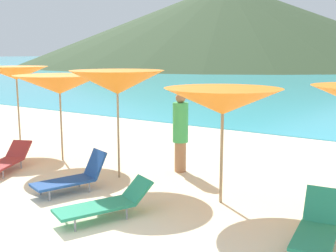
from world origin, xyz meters
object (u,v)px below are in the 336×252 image
umbrella_1 (16,73)px  lounge_chair_2 (8,159)px  lounge_chair_6 (317,227)px  umbrella_3 (117,82)px  beachgoer_2 (180,131)px  lounge_chair_7 (74,176)px  lounge_chair_4 (106,203)px  umbrella_2 (59,84)px  umbrella_4 (223,101)px

umbrella_1 → lounge_chair_2: 3.10m
lounge_chair_6 → umbrella_1: bearing=163.2°
umbrella_3 → lounge_chair_6: 5.05m
umbrella_3 → beachgoer_2: size_ratio=1.29×
lounge_chair_7 → beachgoer_2: size_ratio=0.84×
lounge_chair_4 → beachgoer_2: bearing=122.2°
lounge_chair_7 → umbrella_2: bearing=161.5°
umbrella_3 → umbrella_4: 2.64m
lounge_chair_6 → lounge_chair_7: (-4.72, -0.27, 0.03)m
umbrella_4 → lounge_chair_6: bearing=-22.9°
umbrella_1 → umbrella_2: size_ratio=1.03×
umbrella_2 → lounge_chair_6: umbrella_2 is taller
umbrella_3 → lounge_chair_2: 3.37m
umbrella_2 → lounge_chair_7: size_ratio=1.48×
lounge_chair_7 → beachgoer_2: 2.72m
umbrella_2 → lounge_chair_6: (6.84, -1.34, -1.69)m
umbrella_4 → beachgoer_2: bearing=142.5°
lounge_chair_6 → lounge_chair_7: size_ratio=0.92×
umbrella_2 → lounge_chair_2: (-0.36, -1.39, -1.72)m
umbrella_4 → lounge_chair_4: 2.73m
lounge_chair_4 → umbrella_2: bearing=171.0°
lounge_chair_2 → umbrella_1: bearing=111.2°
umbrella_1 → lounge_chair_6: size_ratio=1.67×
lounge_chair_2 → umbrella_4: bearing=-15.8°
lounge_chair_7 → umbrella_1: bearing=174.7°
umbrella_3 → beachgoer_2: bearing=53.3°
lounge_chair_2 → beachgoer_2: size_ratio=0.91×
umbrella_3 → lounge_chair_6: bearing=-12.1°
umbrella_3 → lounge_chair_7: umbrella_3 is taller
umbrella_3 → lounge_chair_4: umbrella_3 is taller
lounge_chair_4 → lounge_chair_6: lounge_chair_6 is taller
umbrella_3 → lounge_chair_7: size_ratio=1.53×
umbrella_4 → lounge_chair_2: (-5.22, -0.88, -1.64)m
umbrella_3 → umbrella_1: bearing=171.8°
lounge_chair_2 → lounge_chair_6: 7.20m
beachgoer_2 → lounge_chair_4: bearing=-165.6°
umbrella_1 → lounge_chair_6: (8.95, -1.62, -1.91)m
umbrella_2 → umbrella_4: umbrella_2 is taller
umbrella_1 → umbrella_4: bearing=-6.4°
umbrella_1 → lounge_chair_4: umbrella_1 is taller
umbrella_2 → lounge_chair_2: bearing=-104.4°
lounge_chair_2 → umbrella_2: bearing=50.3°
umbrella_1 → lounge_chair_2: bearing=-43.5°
umbrella_1 → umbrella_2: umbrella_1 is taller
umbrella_1 → umbrella_2: bearing=-7.5°
lounge_chair_7 → beachgoer_2: bearing=86.5°
lounge_chair_7 → lounge_chair_4: bearing=-5.7°
lounge_chair_6 → beachgoer_2: (-3.72, 2.17, 0.70)m
umbrella_2 → umbrella_4: (4.87, -0.51, -0.07)m
umbrella_1 → umbrella_4: 7.03m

